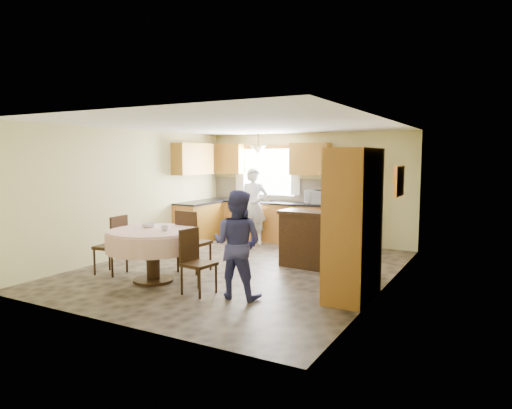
{
  "coord_description": "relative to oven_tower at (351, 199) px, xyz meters",
  "views": [
    {
      "loc": [
        4.04,
        -6.76,
        1.96
      ],
      "look_at": [
        0.15,
        0.3,
        1.12
      ],
      "focal_mm": 32.0,
      "sensor_mm": 36.0,
      "label": 1
    }
  ],
  "objects": [
    {
      "name": "floor",
      "position": [
        -1.15,
        -2.69,
        -1.06
      ],
      "size": [
        5.0,
        6.0,
        0.01
      ],
      "primitive_type": "cube",
      "color": "brown",
      "rests_on": "ground"
    },
    {
      "name": "ceiling",
      "position": [
        -1.15,
        -2.69,
        1.44
      ],
      "size": [
        5.0,
        6.0,
        0.01
      ],
      "primitive_type": "cube",
      "color": "white",
      "rests_on": "wall_back"
    },
    {
      "name": "wall_back",
      "position": [
        -1.15,
        0.31,
        0.19
      ],
      "size": [
        5.0,
        0.02,
        2.5
      ],
      "primitive_type": "cube",
      "color": "beige",
      "rests_on": "floor"
    },
    {
      "name": "wall_front",
      "position": [
        -1.15,
        -5.69,
        0.19
      ],
      "size": [
        5.0,
        0.02,
        2.5
      ],
      "primitive_type": "cube",
      "color": "beige",
      "rests_on": "floor"
    },
    {
      "name": "wall_left",
      "position": [
        -3.65,
        -2.69,
        0.19
      ],
      "size": [
        0.02,
        6.0,
        2.5
      ],
      "primitive_type": "cube",
      "color": "beige",
      "rests_on": "floor"
    },
    {
      "name": "wall_right",
      "position": [
        1.35,
        -2.69,
        0.19
      ],
      "size": [
        0.02,
        6.0,
        2.5
      ],
      "primitive_type": "cube",
      "color": "beige",
      "rests_on": "floor"
    },
    {
      "name": "window",
      "position": [
        -2.15,
        0.29,
        0.54
      ],
      "size": [
        1.4,
        0.03,
        1.1
      ],
      "primitive_type": "cube",
      "color": "white",
      "rests_on": "wall_back"
    },
    {
      "name": "curtain_left",
      "position": [
        -2.9,
        0.24,
        0.59
      ],
      "size": [
        0.22,
        0.02,
        1.15
      ],
      "primitive_type": "cube",
      "color": "white",
      "rests_on": "wall_back"
    },
    {
      "name": "curtain_right",
      "position": [
        -1.4,
        0.24,
        0.59
      ],
      "size": [
        0.22,
        0.02,
        1.15
      ],
      "primitive_type": "cube",
      "color": "white",
      "rests_on": "wall_back"
    },
    {
      "name": "base_cab_back",
      "position": [
        -2.0,
        0.01,
        -0.62
      ],
      "size": [
        3.3,
        0.6,
        0.88
      ],
      "primitive_type": "cube",
      "color": "#CB7836",
      "rests_on": "floor"
    },
    {
      "name": "counter_back",
      "position": [
        -2.0,
        0.01,
        -0.16
      ],
      "size": [
        3.3,
        0.64,
        0.04
      ],
      "primitive_type": "cube",
      "color": "black",
      "rests_on": "base_cab_back"
    },
    {
      "name": "base_cab_left",
      "position": [
        -3.35,
        -0.89,
        -0.62
      ],
      "size": [
        0.6,
        1.2,
        0.88
      ],
      "primitive_type": "cube",
      "color": "#CB7836",
      "rests_on": "floor"
    },
    {
      "name": "counter_left",
      "position": [
        -3.35,
        -0.89,
        -0.16
      ],
      "size": [
        0.64,
        1.2,
        0.04
      ],
      "primitive_type": "cube",
      "color": "black",
      "rests_on": "base_cab_left"
    },
    {
      "name": "backsplash",
      "position": [
        -2.0,
        0.3,
        0.12
      ],
      "size": [
        3.3,
        0.02,
        0.55
      ],
      "primitive_type": "cube",
      "color": "tan",
      "rests_on": "wall_back"
    },
    {
      "name": "wall_cab_left",
      "position": [
        -3.2,
        0.15,
        0.85
      ],
      "size": [
        0.85,
        0.33,
        0.72
      ],
      "primitive_type": "cube",
      "color": "gold",
      "rests_on": "wall_back"
    },
    {
      "name": "wall_cab_right",
      "position": [
        -1.0,
        0.15,
        0.85
      ],
      "size": [
        0.9,
        0.33,
        0.72
      ],
      "primitive_type": "cube",
      "color": "gold",
      "rests_on": "wall_back"
    },
    {
      "name": "wall_cab_side",
      "position": [
        -3.48,
        -0.89,
        0.85
      ],
      "size": [
        0.33,
        1.2,
        0.72
      ],
      "primitive_type": "cube",
      "color": "gold",
      "rests_on": "wall_left"
    },
    {
      "name": "oven_tower",
      "position": [
        0.0,
        0.0,
        0.0
      ],
      "size": [
        0.66,
        0.62,
        2.12
      ],
      "primitive_type": "cube",
      "color": "#CB7836",
      "rests_on": "floor"
    },
    {
      "name": "oven_upper",
      "position": [
        0.0,
        -0.31,
        0.19
      ],
      "size": [
        0.56,
        0.01,
        0.45
      ],
      "primitive_type": "cube",
      "color": "black",
      "rests_on": "oven_tower"
    },
    {
      "name": "oven_lower",
      "position": [
        0.0,
        -0.31,
        -0.31
      ],
      "size": [
        0.56,
        0.01,
        0.45
      ],
      "primitive_type": "cube",
      "color": "black",
      "rests_on": "oven_tower"
    },
    {
      "name": "pendant",
      "position": [
        -2.15,
        -0.19,
        1.06
      ],
      "size": [
        0.36,
        0.36,
        0.18
      ],
      "primitive_type": "cone",
      "rotation": [
        3.14,
        0.0,
        0.0
      ],
      "color": "beige",
      "rests_on": "ceiling"
    },
    {
      "name": "sideboard",
      "position": [
        0.01,
        -2.0,
        -0.59
      ],
      "size": [
        1.37,
        0.67,
        0.95
      ],
      "primitive_type": "cube",
      "rotation": [
        0.0,
        0.0,
        -0.09
      ],
      "color": "#39220F",
      "rests_on": "floor"
    },
    {
      "name": "space_heater",
      "position": [
        0.83,
        -2.41,
        -0.8
      ],
      "size": [
        0.45,
        0.37,
        0.52
      ],
      "primitive_type": "cube",
      "rotation": [
        0.0,
        0.0,
        0.33
      ],
      "color": "black",
      "rests_on": "floor"
    },
    {
      "name": "cupboard",
      "position": [
        1.07,
        -3.36,
        -0.02
      ],
      "size": [
        0.54,
        1.09,
        2.08
      ],
      "primitive_type": "cube",
      "color": "#CB7836",
      "rests_on": "floor"
    },
    {
      "name": "dining_table",
      "position": [
        -1.94,
        -4.04,
        -0.42
      ],
      "size": [
        1.44,
        1.44,
        0.82
      ],
      "color": "#39220F",
      "rests_on": "floor"
    },
    {
      "name": "chair_left",
      "position": [
        -2.8,
        -4.03,
        -0.51
      ],
      "size": [
        0.47,
        0.47,
        0.99
      ],
      "rotation": [
        0.0,
        0.0,
        -1.46
      ],
      "color": "#39220F",
      "rests_on": "floor"
    },
    {
      "name": "chair_back",
      "position": [
        -1.75,
        -3.31,
        -0.47
      ],
      "size": [
        0.47,
        0.47,
        1.06
      ],
      "rotation": [
        0.0,
        0.0,
        3.11
      ],
      "color": "#39220F",
      "rests_on": "floor"
    },
    {
      "name": "chair_right",
      "position": [
        -0.99,
        -4.24,
        -0.54
      ],
      "size": [
        0.45,
        0.45,
        0.93
      ],
      "rotation": [
        0.0,
        0.0,
        1.45
      ],
      "color": "#39220F",
      "rests_on": "floor"
    },
    {
      "name": "framed_picture",
      "position": [
        1.32,
        -1.64,
        0.5
      ],
      "size": [
        0.06,
        0.61,
        0.51
      ],
      "color": "gold",
      "rests_on": "wall_right"
    },
    {
      "name": "microwave",
      "position": [
        -0.72,
        -0.04,
        0.01
      ],
      "size": [
        0.59,
        0.43,
        0.31
      ],
      "primitive_type": "imported",
      "rotation": [
        0.0,
        0.0,
        0.11
      ],
      "color": "silver",
      "rests_on": "counter_back"
    },
    {
      "name": "person_sink",
      "position": [
        -2.08,
        -0.54,
        -0.21
      ],
      "size": [
        0.73,
        0.61,
        1.71
      ],
      "primitive_type": "imported",
      "rotation": [
        0.0,
        0.0,
        0.38
      ],
      "color": "silver",
      "rests_on": "floor"
    },
    {
      "name": "person_dining",
      "position": [
        -0.35,
        -4.11,
        -0.31
      ],
      "size": [
        0.78,
        0.64,
        1.51
      ],
      "primitive_type": "imported",
      "rotation": [
        0.0,
        0.0,
        3.24
      ],
      "color": "#3A3B7E",
      "rests_on": "floor"
    },
    {
      "name": "bowl_sideboard",
      "position": [
        -0.39,
        -2.0,
        -0.09
      ],
      "size": [
        0.23,
        0.23,
        0.05
      ],
      "primitive_type": "imported",
      "rotation": [
        0.0,
        0.0,
        -0.16
      ],
      "color": "#B2B2B2",
      "rests_on": "sideboard"
    },
    {
      "name": "bottle_sideboard",
      "position": [
        0.34,
        -2.0,
        0.04
      ],
      "size": [
        0.16,
        0.16,
        0.31
      ],
      "primitive_type": "imported",
      "rotation": [
        0.0,
        0.0,
        -0.39
      ],
      "color": "silver",
      "rests_on": "sideboard"
    },
    {
      "name": "cup_table",
      "position": [
        -1.7,
        -4.04,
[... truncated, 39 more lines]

